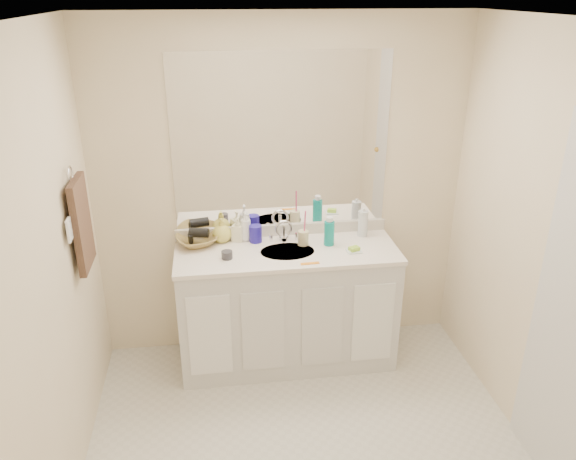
{
  "coord_description": "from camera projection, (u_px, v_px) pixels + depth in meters",
  "views": [
    {
      "loc": [
        -0.48,
        -2.39,
        2.52
      ],
      "look_at": [
        0.0,
        0.97,
        1.05
      ],
      "focal_mm": 35.0,
      "sensor_mm": 36.0,
      "label": 1
    }
  ],
  "objects": [
    {
      "name": "faucet",
      "position": [
        284.0,
        233.0,
        3.94
      ],
      "size": [
        0.02,
        0.02,
        0.11
      ],
      "primitive_type": "cylinder",
      "color": "silver",
      "rests_on": "countertop"
    },
    {
      "name": "clear_pump_bottle",
      "position": [
        363.0,
        223.0,
        4.01
      ],
      "size": [
        0.07,
        0.07,
        0.19
      ],
      "primitive_type": "cylinder",
      "rotation": [
        0.0,
        0.0,
        -0.0
      ],
      "color": "silver",
      "rests_on": "countertop"
    },
    {
      "name": "wall_right",
      "position": [
        560.0,
        263.0,
        2.93
      ],
      "size": [
        0.02,
        2.6,
        2.4
      ],
      "primitive_type": "cube",
      "color": "#F4E2BE",
      "rests_on": "floor"
    },
    {
      "name": "tan_cup",
      "position": [
        303.0,
        238.0,
        3.88
      ],
      "size": [
        0.09,
        0.09,
        0.1
      ],
      "primitive_type": "cylinder",
      "rotation": [
        0.0,
        0.0,
        -0.23
      ],
      "color": "beige",
      "rests_on": "countertop"
    },
    {
      "name": "soap_bottle_cream",
      "position": [
        238.0,
        229.0,
        3.93
      ],
      "size": [
        0.1,
        0.1,
        0.17
      ],
      "primitive_type": "imported",
      "rotation": [
        0.0,
        0.0,
        -0.42
      ],
      "color": "#F6F2C8",
      "rests_on": "countertop"
    },
    {
      "name": "dark_jar",
      "position": [
        227.0,
        255.0,
        3.69
      ],
      "size": [
        0.08,
        0.08,
        0.05
      ],
      "primitive_type": "cylinder",
      "rotation": [
        0.0,
        0.0,
        0.06
      ],
      "color": "#2F2E34",
      "rests_on": "countertop"
    },
    {
      "name": "switch_plate",
      "position": [
        69.0,
        230.0,
        3.08
      ],
      "size": [
        0.01,
        0.08,
        0.13
      ],
      "primitive_type": "cube",
      "color": "white",
      "rests_on": "wall_left"
    },
    {
      "name": "backsplash",
      "position": [
        282.0,
        230.0,
        4.04
      ],
      "size": [
        1.52,
        0.03,
        0.08
      ],
      "primitive_type": "cube",
      "color": "beige",
      "rests_on": "countertop"
    },
    {
      "name": "soap_dish",
      "position": [
        354.0,
        251.0,
        3.79
      ],
      "size": [
        0.1,
        0.08,
        0.01
      ],
      "primitive_type": "cube",
      "rotation": [
        0.0,
        0.0,
        0.04
      ],
      "color": "white",
      "rests_on": "countertop"
    },
    {
      "name": "wicker_basket",
      "position": [
        197.0,
        240.0,
        3.89
      ],
      "size": [
        0.35,
        0.35,
        0.07
      ],
      "primitive_type": "imported",
      "rotation": [
        0.0,
        0.0,
        0.34
      ],
      "color": "olive",
      "rests_on": "countertop"
    },
    {
      "name": "hair_dryer",
      "position": [
        199.0,
        233.0,
        3.87
      ],
      "size": [
        0.15,
        0.09,
        0.07
      ],
      "primitive_type": "cylinder",
      "rotation": [
        0.0,
        1.57,
        -0.21
      ],
      "color": "black",
      "rests_on": "wicker_basket"
    },
    {
      "name": "wall_left",
      "position": [
        40.0,
        299.0,
        2.59
      ],
      "size": [
        0.02,
        2.6,
        2.4
      ],
      "primitive_type": "cube",
      "color": "#F4E2BE",
      "rests_on": "floor"
    },
    {
      "name": "sink_basin",
      "position": [
        287.0,
        253.0,
        3.81
      ],
      "size": [
        0.37,
        0.37,
        0.02
      ],
      "primitive_type": "cylinder",
      "color": "#B9AEA2",
      "rests_on": "countertop"
    },
    {
      "name": "mirror",
      "position": [
        281.0,
        142.0,
        3.79
      ],
      "size": [
        1.48,
        0.01,
        1.2
      ],
      "primitive_type": "cube",
      "color": "white",
      "rests_on": "wall_back"
    },
    {
      "name": "ceiling",
      "position": [
        321.0,
        20.0,
        2.29
      ],
      "size": [
        2.6,
        2.6,
        0.02
      ],
      "primitive_type": "cube",
      "color": "white",
      "rests_on": "wall_back"
    },
    {
      "name": "vanity_cabinet",
      "position": [
        287.0,
        308.0,
        4.0
      ],
      "size": [
        1.5,
        0.55,
        0.85
      ],
      "primitive_type": "cube",
      "color": "silver",
      "rests_on": "floor"
    },
    {
      "name": "soap_bottle_yellow",
      "position": [
        222.0,
        230.0,
        3.92
      ],
      "size": [
        0.15,
        0.15,
        0.17
      ],
      "primitive_type": "imported",
      "rotation": [
        0.0,
        0.0,
        0.1
      ],
      "color": "#D9CF54",
      "rests_on": "countertop"
    },
    {
      "name": "hand_towel",
      "position": [
        82.0,
        224.0,
        3.29
      ],
      "size": [
        0.04,
        0.32,
        0.55
      ],
      "primitive_type": "cube",
      "color": "#2F2119",
      "rests_on": "towel_ring"
    },
    {
      "name": "soap_bottle_white",
      "position": [
        246.0,
        226.0,
        3.93
      ],
      "size": [
        0.08,
        0.08,
        0.21
      ],
      "primitive_type": "imported",
      "rotation": [
        0.0,
        0.0,
        0.02
      ],
      "color": "white",
      "rests_on": "countertop"
    },
    {
      "name": "mouthwash_bottle",
      "position": [
        329.0,
        233.0,
        3.87
      ],
      "size": [
        0.09,
        0.09,
        0.17
      ],
      "primitive_type": "cylinder",
      "rotation": [
        0.0,
        0.0,
        -0.35
      ],
      "color": "#0B8C86",
      "rests_on": "countertop"
    },
    {
      "name": "toothbrush",
      "position": [
        305.0,
        225.0,
        3.84
      ],
      "size": [
        0.02,
        0.04,
        0.21
      ],
      "primitive_type": "cylinder",
      "rotation": [
        0.14,
        0.0,
        0.12
      ],
      "color": "#DF3A73",
      "rests_on": "tan_cup"
    },
    {
      "name": "blue_mug",
      "position": [
        256.0,
        234.0,
        3.92
      ],
      "size": [
        0.09,
        0.09,
        0.12
      ],
      "primitive_type": "cylinder",
      "rotation": [
        0.0,
        0.0,
        -0.05
      ],
      "color": "#2117A0",
      "rests_on": "countertop"
    },
    {
      "name": "orange_comb",
      "position": [
        310.0,
        263.0,
        3.63
      ],
      "size": [
        0.12,
        0.03,
        0.01
      ],
      "primitive_type": "cube",
      "rotation": [
        0.0,
        0.0,
        0.04
      ],
      "color": "orange",
      "rests_on": "countertop"
    },
    {
      "name": "towel_ring",
      "position": [
        70.0,
        175.0,
        3.16
      ],
      "size": [
        0.01,
        0.11,
        0.11
      ],
      "primitive_type": "torus",
      "rotation": [
        0.0,
        1.57,
        0.0
      ],
      "color": "silver",
      "rests_on": "wall_left"
    },
    {
      "name": "green_soap",
      "position": [
        354.0,
        249.0,
        3.78
      ],
      "size": [
        0.08,
        0.07,
        0.02
      ],
      "primitive_type": "cube",
      "rotation": [
        0.0,
        0.0,
        0.35
      ],
      "color": "#9ED634",
      "rests_on": "soap_dish"
    },
    {
      "name": "wall_back",
      "position": [
        282.0,
        192.0,
        3.94
      ],
      "size": [
        2.6,
        0.02,
        2.4
      ],
      "primitive_type": "cube",
      "color": "#F4E2BE",
      "rests_on": "floor"
    },
    {
      "name": "countertop",
      "position": [
        287.0,
        252.0,
        3.83
      ],
      "size": [
        1.52,
        0.57,
        0.03
      ],
      "primitive_type": "cube",
      "color": "white",
      "rests_on": "vanity_cabinet"
    }
  ]
}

